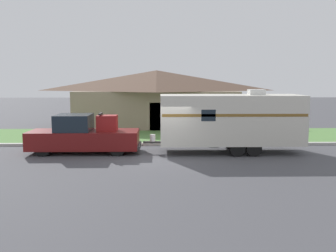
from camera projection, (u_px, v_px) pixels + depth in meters
name	position (u px, v px, depth m)	size (l,w,h in m)	color
ground_plane	(166.00, 159.00, 18.03)	(120.00, 120.00, 0.00)	#47474C
curb_strip	(165.00, 144.00, 21.75)	(80.00, 0.30, 0.14)	beige
lawn_strip	(164.00, 136.00, 25.37)	(80.00, 7.00, 0.03)	#568442
house_across_street	(157.00, 97.00, 30.48)	(13.65, 6.55, 4.53)	gray
pickup_truck	(83.00, 136.00, 19.43)	(5.75, 2.00, 2.09)	black
travel_trailer	(231.00, 119.00, 19.48)	(8.21, 2.50, 3.30)	black
mailbox	(198.00, 127.00, 22.39)	(0.48, 0.20, 1.27)	brown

